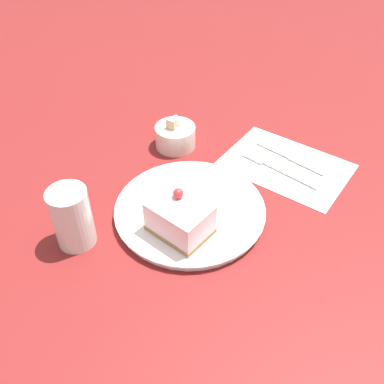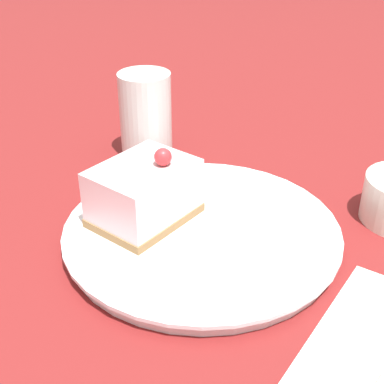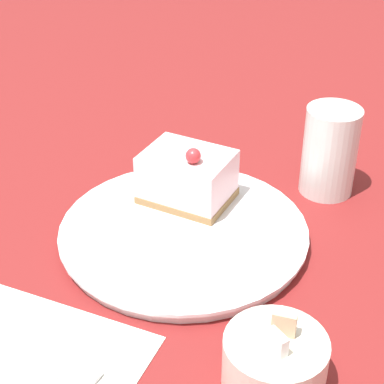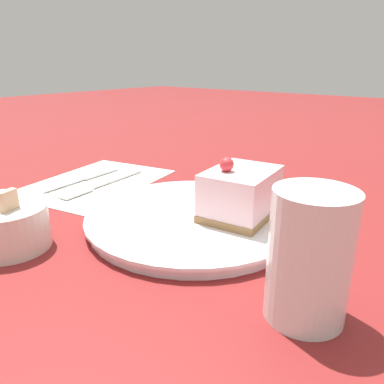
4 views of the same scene
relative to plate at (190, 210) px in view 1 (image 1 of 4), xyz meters
The scene contains 8 objects.
ground_plane 0.03m from the plate, 107.43° to the right, with size 4.00×4.00×0.00m, color maroon.
plate is the anchor object (origin of this frame).
cake_slice 0.07m from the plate, 150.85° to the right, with size 0.09×0.11×0.08m.
napkin 0.24m from the plate, ahead, with size 0.22×0.28×0.00m.
fork 0.22m from the plate, ahead, with size 0.03×0.18×0.00m.
knife 0.27m from the plate, ahead, with size 0.03×0.16×0.00m.
sugar_bowl 0.22m from the plate, 55.90° to the left, with size 0.09×0.09×0.07m.
drinking_glass 0.21m from the plate, 155.47° to the left, with size 0.07×0.07×0.11m.
Camera 1 is at (-0.36, -0.38, 0.55)m, focal length 40.00 mm.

